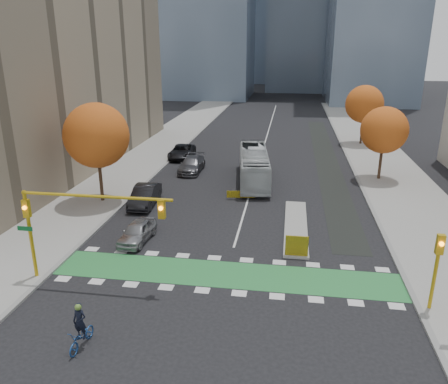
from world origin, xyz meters
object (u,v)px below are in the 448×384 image
(hazard_board, at_px, (297,246))
(parked_car_b, at_px, (145,196))
(parked_car_d, at_px, (182,152))
(parked_car_c, at_px, (192,165))
(bus, at_px, (254,166))
(tree_west, at_px, (97,136))
(traffic_signal_east, at_px, (437,261))
(tree_east_far, at_px, (364,104))
(cyclist, at_px, (81,333))
(traffic_signal_west, at_px, (72,214))
(tree_east_near, at_px, (384,130))
(parked_car_a, at_px, (137,232))

(hazard_board, distance_m, parked_car_b, 14.36)
(parked_car_d, bearing_deg, parked_car_c, -68.12)
(bus, distance_m, parked_car_c, 7.07)
(tree_west, bearing_deg, parked_car_c, 61.66)
(traffic_signal_east, height_order, parked_car_c, traffic_signal_east)
(hazard_board, relative_size, parked_car_d, 0.26)
(tree_east_far, relative_size, cyclist, 3.56)
(traffic_signal_east, xyz_separation_m, parked_car_c, (-17.10, 22.51, -1.97))
(hazard_board, bearing_deg, traffic_signal_west, -158.45)
(bus, bearing_deg, tree_east_near, 4.46)
(traffic_signal_west, relative_size, cyclist, 3.97)
(tree_east_near, xyz_separation_m, bus, (-11.99, -2.38, -3.32))
(parked_car_d, bearing_deg, parked_car_a, -85.52)
(bus, height_order, parked_car_b, bus)
(parked_car_c, bearing_deg, tree_east_near, 0.29)
(tree_east_near, bearing_deg, hazard_board, -114.20)
(traffic_signal_east, bearing_deg, parked_car_b, 146.73)
(parked_car_b, relative_size, parked_car_c, 0.94)
(traffic_signal_east, xyz_separation_m, parked_car_d, (-19.50, 27.96, -1.98))
(tree_east_far, height_order, parked_car_c, tree_east_far)
(traffic_signal_east, relative_size, parked_car_c, 0.78)
(tree_west, relative_size, traffic_signal_west, 0.96)
(hazard_board, xyz_separation_m, tree_east_far, (8.50, 33.80, 4.44))
(parked_car_a, relative_size, parked_car_b, 0.81)
(tree_west, bearing_deg, parked_car_d, 79.01)
(hazard_board, bearing_deg, bus, 104.52)
(traffic_signal_west, distance_m, parked_car_b, 12.70)
(tree_east_near, relative_size, traffic_signal_east, 1.73)
(tree_east_near, distance_m, parked_car_c, 19.05)
(parked_car_b, relative_size, parked_car_d, 0.91)
(hazard_board, height_order, parked_car_a, hazard_board)
(parked_car_a, xyz_separation_m, parked_car_c, (-0.10, 16.98, 0.08))
(tree_west, bearing_deg, parked_car_b, -3.49)
(tree_east_near, bearing_deg, parked_car_c, 179.99)
(tree_west, distance_m, traffic_signal_east, 25.90)
(tree_west, xyz_separation_m, bus, (12.01, 7.62, -4.07))
(tree_east_far, bearing_deg, bus, -124.21)
(tree_east_near, height_order, parked_car_d, tree_east_near)
(cyclist, bearing_deg, tree_east_near, 63.71)
(cyclist, relative_size, bus, 0.19)
(hazard_board, height_order, parked_car_c, parked_car_c)
(parked_car_d, bearing_deg, hazard_board, -62.66)
(bus, bearing_deg, traffic_signal_west, -118.27)
(bus, height_order, parked_car_d, bus)
(bus, xyz_separation_m, parked_car_a, (-6.51, -14.60, -0.86))
(bus, bearing_deg, tree_east_far, 49.04)
(traffic_signal_west, distance_m, traffic_signal_east, 18.48)
(hazard_board, relative_size, parked_car_c, 0.27)
(hazard_board, relative_size, traffic_signal_west, 0.16)
(parked_car_d, bearing_deg, tree_east_near, -16.42)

